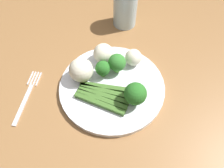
# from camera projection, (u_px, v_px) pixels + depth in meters

# --- Properties ---
(ground_plane) EXTENTS (6.00, 6.00, 0.02)m
(ground_plane) POSITION_uv_depth(u_px,v_px,m) (119.00, 153.00, 1.24)
(ground_plane) COLOR tan
(dining_table) EXTENTS (1.32, 1.06, 0.75)m
(dining_table) POSITION_uv_depth(u_px,v_px,m) (125.00, 90.00, 0.69)
(dining_table) COLOR olive
(dining_table) RESTS_ON ground_plane
(plate) EXTENTS (0.28, 0.28, 0.01)m
(plate) POSITION_uv_depth(u_px,v_px,m) (112.00, 87.00, 0.58)
(plate) COLOR white
(plate) RESTS_ON dining_table
(asparagus_bundle) EXTENTS (0.14, 0.09, 0.01)m
(asparagus_bundle) POSITION_uv_depth(u_px,v_px,m) (103.00, 96.00, 0.54)
(asparagus_bundle) COLOR #3D6626
(asparagus_bundle) RESTS_ON plate
(broccoli_back) EXTENTS (0.04, 0.04, 0.05)m
(broccoli_back) POSITION_uv_depth(u_px,v_px,m) (103.00, 68.00, 0.57)
(broccoli_back) COLOR #568E33
(broccoli_back) RESTS_ON plate
(broccoli_near_center) EXTENTS (0.05, 0.05, 0.07)m
(broccoli_near_center) POSITION_uv_depth(u_px,v_px,m) (135.00, 94.00, 0.51)
(broccoli_near_center) COLOR #568E33
(broccoli_near_center) RESTS_ON plate
(broccoli_left) EXTENTS (0.05, 0.05, 0.06)m
(broccoli_left) POSITION_uv_depth(u_px,v_px,m) (117.00, 63.00, 0.57)
(broccoli_left) COLOR #609E3D
(broccoli_left) RESTS_ON plate
(cauliflower_edge) EXTENTS (0.06, 0.06, 0.06)m
(cauliflower_edge) POSITION_uv_depth(u_px,v_px,m) (103.00, 53.00, 0.60)
(cauliflower_edge) COLOR silver
(cauliflower_edge) RESTS_ON plate
(cauliflower_mid) EXTENTS (0.05, 0.05, 0.05)m
(cauliflower_mid) POSITION_uv_depth(u_px,v_px,m) (133.00, 57.00, 0.59)
(cauliflower_mid) COLOR silver
(cauliflower_mid) RESTS_ON plate
(cauliflower_front) EXTENTS (0.06, 0.06, 0.06)m
(cauliflower_front) POSITION_uv_depth(u_px,v_px,m) (81.00, 70.00, 0.56)
(cauliflower_front) COLOR silver
(cauliflower_front) RESTS_ON plate
(fork) EXTENTS (0.03, 0.17, 0.00)m
(fork) POSITION_uv_depth(u_px,v_px,m) (27.00, 96.00, 0.57)
(fork) COLOR silver
(fork) RESTS_ON dining_table
(water_glass) EXTENTS (0.08, 0.08, 0.12)m
(water_glass) POSITION_uv_depth(u_px,v_px,m) (125.00, 8.00, 0.68)
(water_glass) COLOR silver
(water_glass) RESTS_ON dining_table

